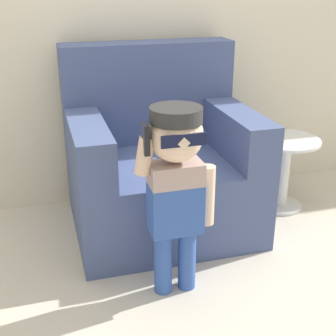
% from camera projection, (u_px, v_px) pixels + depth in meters
% --- Properties ---
extents(ground_plane, '(10.00, 10.00, 0.00)m').
position_uv_depth(ground_plane, '(150.00, 251.00, 2.62)').
color(ground_plane, beige).
extents(armchair, '(1.04, 0.88, 1.06)m').
position_uv_depth(armchair, '(160.00, 165.00, 2.79)').
color(armchair, '#475684').
rests_on(armchair, ground_plane).
extents(person_child, '(0.38, 0.28, 0.92)m').
position_uv_depth(person_child, '(176.00, 174.00, 2.08)').
color(person_child, '#3356AD').
rests_on(person_child, ground_plane).
extents(side_table, '(0.42, 0.42, 0.48)m').
position_uv_depth(side_table, '(284.00, 167.00, 3.01)').
color(side_table, white).
rests_on(side_table, ground_plane).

